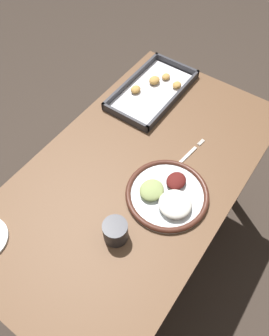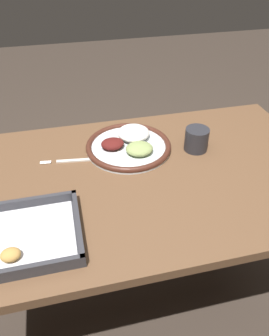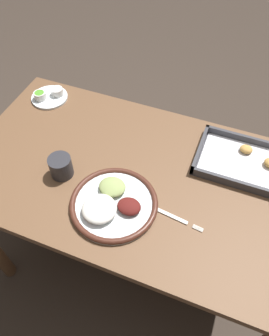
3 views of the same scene
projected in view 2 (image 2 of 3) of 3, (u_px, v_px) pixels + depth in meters
ground_plane at (133, 306)px, 1.48m from camera, size 8.00×8.00×0.00m
dining_table at (133, 204)px, 1.09m from camera, size 1.27×0.71×0.75m
dinner_plate at (129, 144)px, 1.13m from camera, size 0.29×0.29×0.05m
fork at (74, 161)px, 1.08m from camera, size 0.20×0.04×0.00m
drinking_cup at (196, 139)px, 1.11m from camera, size 0.08×0.08×0.08m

